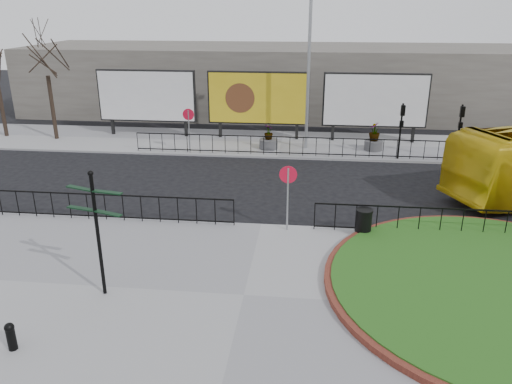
# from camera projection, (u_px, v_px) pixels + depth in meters

# --- Properties ---
(ground) EXTENTS (90.00, 90.00, 0.00)m
(ground) POSITION_uv_depth(u_px,v_px,m) (261.00, 227.00, 19.03)
(ground) COLOR black
(ground) RESTS_ON ground
(pavement_near) EXTENTS (30.00, 10.00, 0.12)m
(pavement_near) POSITION_uv_depth(u_px,v_px,m) (244.00, 297.00, 14.36)
(pavement_near) COLOR gray
(pavement_near) RESTS_ON ground
(pavement_far) EXTENTS (44.00, 6.00, 0.12)m
(pavement_far) POSITION_uv_depth(u_px,v_px,m) (281.00, 144.00, 30.17)
(pavement_far) COLOR gray
(pavement_far) RESTS_ON ground
(brick_edge) EXTENTS (10.40, 10.40, 0.18)m
(brick_edge) POSITION_uv_depth(u_px,v_px,m) (504.00, 289.00, 14.47)
(brick_edge) COLOR brown
(brick_edge) RESTS_ON pavement_near
(grass_lawn) EXTENTS (10.00, 10.00, 0.22)m
(grass_lawn) POSITION_uv_depth(u_px,v_px,m) (504.00, 288.00, 14.46)
(grass_lawn) COLOR #225416
(grass_lawn) RESTS_ON pavement_near
(railing_near_left) EXTENTS (10.00, 0.10, 1.10)m
(railing_near_left) POSITION_uv_depth(u_px,v_px,m) (105.00, 207.00, 19.14)
(railing_near_left) COLOR black
(railing_near_left) RESTS_ON pavement_near
(railing_near_right) EXTENTS (9.00, 0.10, 1.10)m
(railing_near_right) POSITION_uv_depth(u_px,v_px,m) (441.00, 221.00, 17.85)
(railing_near_right) COLOR black
(railing_near_right) RESTS_ON pavement_near
(railing_far) EXTENTS (18.00, 0.10, 1.10)m
(railing_far) POSITION_uv_depth(u_px,v_px,m) (296.00, 146.00, 27.35)
(railing_far) COLOR black
(railing_far) RESTS_ON pavement_far
(speed_sign_far) EXTENTS (0.64, 0.07, 2.47)m
(speed_sign_far) POSITION_uv_depth(u_px,v_px,m) (189.00, 121.00, 27.62)
(speed_sign_far) COLOR gray
(speed_sign_far) RESTS_ON pavement_far
(speed_sign_near) EXTENTS (0.64, 0.07, 2.47)m
(speed_sign_near) POSITION_uv_depth(u_px,v_px,m) (288.00, 184.00, 17.89)
(speed_sign_near) COLOR gray
(speed_sign_near) RESTS_ON pavement_near
(billboard_left) EXTENTS (6.20, 0.31, 4.10)m
(billboard_left) POSITION_uv_depth(u_px,v_px,m) (147.00, 96.00, 31.06)
(billboard_left) COLOR black
(billboard_left) RESTS_ON pavement_far
(billboard_mid) EXTENTS (6.20, 0.31, 4.10)m
(billboard_mid) POSITION_uv_depth(u_px,v_px,m) (258.00, 98.00, 30.34)
(billboard_mid) COLOR black
(billboard_mid) RESTS_ON pavement_far
(billboard_right) EXTENTS (6.20, 0.31, 4.10)m
(billboard_right) POSITION_uv_depth(u_px,v_px,m) (375.00, 101.00, 29.62)
(billboard_right) COLOR black
(billboard_right) RESTS_ON pavement_far
(lamp_post) EXTENTS (0.74, 0.18, 9.23)m
(lamp_post) POSITION_uv_depth(u_px,v_px,m) (309.00, 65.00, 27.41)
(lamp_post) COLOR gray
(lamp_post) RESTS_ON pavement_far
(signal_pole_a) EXTENTS (0.22, 0.26, 3.00)m
(signal_pole_a) POSITION_uv_depth(u_px,v_px,m) (401.00, 123.00, 26.31)
(signal_pole_a) COLOR black
(signal_pole_a) RESTS_ON pavement_far
(signal_pole_b) EXTENTS (0.22, 0.26, 3.00)m
(signal_pole_b) POSITION_uv_depth(u_px,v_px,m) (460.00, 124.00, 26.00)
(signal_pole_b) COLOR black
(signal_pole_b) RESTS_ON pavement_far
(tree_left) EXTENTS (2.00, 2.00, 7.00)m
(tree_left) POSITION_uv_depth(u_px,v_px,m) (49.00, 82.00, 29.90)
(tree_left) COLOR #2D2119
(tree_left) RESTS_ON pavement_far
(building_backdrop) EXTENTS (40.00, 10.00, 5.00)m
(building_backdrop) POSITION_uv_depth(u_px,v_px,m) (290.00, 80.00, 38.62)
(building_backdrop) COLOR #6A645C
(building_backdrop) RESTS_ON ground
(fingerpost_sign) EXTENTS (1.74, 0.71, 3.74)m
(fingerpost_sign) POSITION_uv_depth(u_px,v_px,m) (96.00, 222.00, 13.64)
(fingerpost_sign) COLOR black
(fingerpost_sign) RESTS_ON pavement_near
(bollard) EXTENTS (0.24, 0.24, 0.74)m
(bollard) POSITION_uv_depth(u_px,v_px,m) (11.00, 335.00, 11.95)
(bollard) COLOR black
(bollard) RESTS_ON pavement_near
(litter_bin) EXTENTS (0.61, 0.61, 1.01)m
(litter_bin) POSITION_uv_depth(u_px,v_px,m) (364.00, 222.00, 17.87)
(litter_bin) COLOR black
(litter_bin) RESTS_ON pavement_near
(planter_b) EXTENTS (1.05, 1.05, 1.42)m
(planter_b) POSITION_uv_depth(u_px,v_px,m) (268.00, 141.00, 28.76)
(planter_b) COLOR #4C4C4F
(planter_b) RESTS_ON pavement_far
(planter_c) EXTENTS (1.04, 1.04, 1.62)m
(planter_c) POSITION_uv_depth(u_px,v_px,m) (374.00, 140.00, 28.46)
(planter_c) COLOR #4C4C4F
(planter_c) RESTS_ON pavement_far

